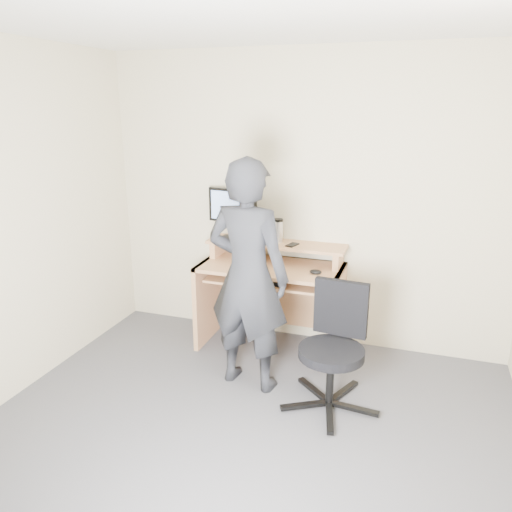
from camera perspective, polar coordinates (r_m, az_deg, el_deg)
The scene contains 14 objects.
ground at distance 3.28m, azimuth -2.79°, elevation -21.83°, with size 3.50×3.50×0.00m, color #4F4F54.
back_wall at distance 4.30m, azimuth 5.50°, elevation 6.18°, with size 3.50×0.02×2.50m, color beige.
ceiling at distance 2.59m, azimuth -3.68°, elevation 26.87°, with size 3.50×3.50×0.02m, color white.
desk at distance 4.33m, azimuth 1.99°, elevation -3.32°, with size 1.20×0.60×0.91m.
monitor at distance 4.36m, azimuth -2.69°, elevation 5.37°, with size 0.46×0.13×0.44m.
external_drive at distance 4.30m, azimuth 0.60°, elevation 2.97°, with size 0.07×0.13×0.20m, color black.
travel_mug at distance 4.28m, azimuth 2.54°, elevation 2.79°, with size 0.08×0.08×0.18m, color silver.
smartphone at distance 4.21m, azimuth 4.16°, elevation 1.28°, with size 0.07×0.13×0.01m, color black.
charger at distance 4.25m, azimuth 0.55°, elevation 1.67°, with size 0.04×0.04×0.04m, color black.
headphones at distance 4.36m, azimuth 1.19°, elevation 1.92°, with size 0.16×0.16×0.02m, color silver.
keyboard at distance 4.16m, azimuth 0.55°, elevation -2.47°, with size 0.46×0.18×0.03m, color black.
mouse at distance 4.00m, azimuth 6.83°, elevation -1.82°, with size 0.10×0.06×0.04m, color black.
office_chair at distance 3.55m, azimuth 8.95°, elevation -9.75°, with size 0.67×0.68×0.86m.
person at distance 3.60m, azimuth -0.94°, elevation -2.36°, with size 0.63×0.41×1.72m, color black.
Camera 1 is at (0.95, -2.37, 2.06)m, focal length 35.00 mm.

